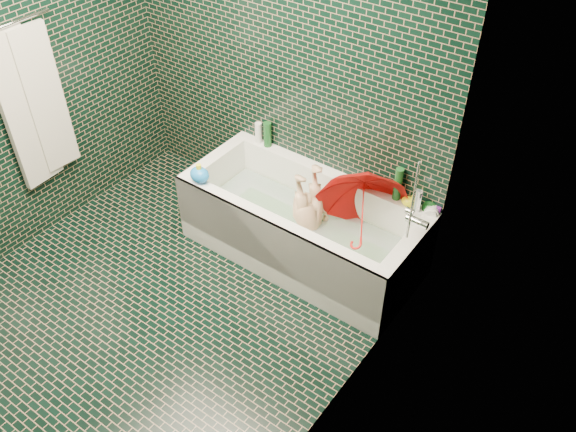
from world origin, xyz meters
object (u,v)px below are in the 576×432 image
Objects in this scene: bathtub at (301,233)px; bath_toy at (200,175)px; child at (310,225)px; umbrella at (362,213)px; rubber_duck at (410,201)px.

bath_toy is at bearing -156.71° from bathtub.
child is 1.42× the size of umbrella.
bath_toy is (-0.67, -0.29, 0.40)m from bathtub.
bathtub is 10.66× the size of bath_toy.
bathtub is 0.83m from bath_toy.
child is 0.71m from rubber_duck.
rubber_duck is (0.64, 0.33, 0.38)m from bathtub.
bathtub is 0.12m from child.
rubber_duck reaches higher than child.
bathtub is at bearing 15.47° from bath_toy.
rubber_duck is at bearing 132.26° from child.
bathtub is 1.96× the size of child.
rubber_duck is 0.81× the size of bath_toy.
rubber_duck is (0.22, 0.22, 0.06)m from umbrella.
child is (0.06, 0.02, 0.10)m from bathtub.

